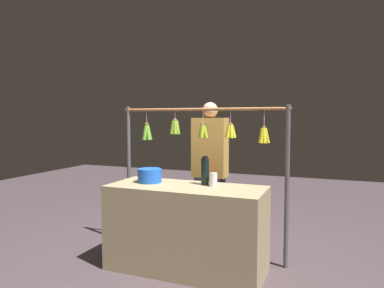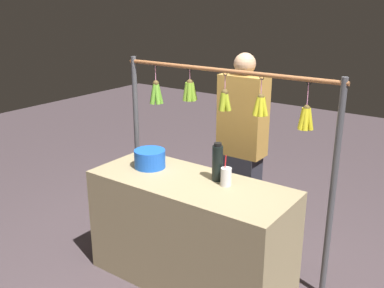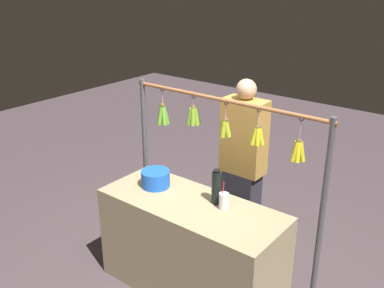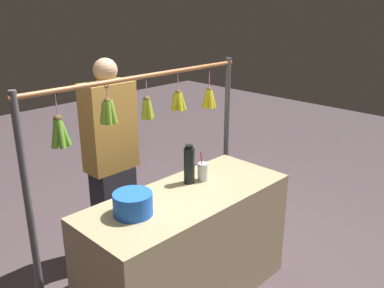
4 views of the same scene
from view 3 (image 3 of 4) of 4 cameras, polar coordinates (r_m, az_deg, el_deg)
The scene contains 7 objects.
ground_plane at distance 3.95m, azimuth -0.07°, elevation -18.12°, with size 12.00×12.00×0.00m, color #483B3F.
market_counter at distance 3.70m, azimuth -0.07°, elevation -13.20°, with size 1.51×0.62×0.82m, color tan.
display_rack at distance 3.65m, azimuth 3.77°, elevation -0.73°, with size 1.84×0.12×1.60m.
water_bottle at distance 3.43m, azimuth 3.18°, elevation -5.58°, with size 0.08×0.08×0.28m.
blue_bucket at distance 3.72m, azimuth -4.73°, elevation -4.47°, with size 0.24×0.24×0.14m, color blue.
drink_cup at distance 3.38m, azimuth 4.12°, elevation -7.35°, with size 0.08×0.08×0.22m.
vendor_person at distance 4.09m, azimuth 6.56°, elevation -3.15°, with size 0.39×0.21×1.66m.
Camera 3 is at (-1.89, 2.38, 2.52)m, focal length 41.32 mm.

